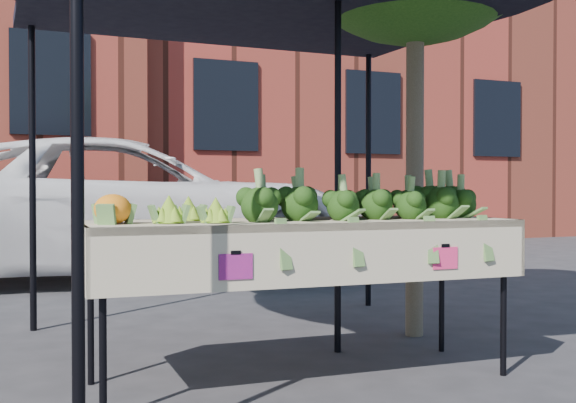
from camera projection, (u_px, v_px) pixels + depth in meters
The scene contains 9 objects.
ground at pixel (274, 390), 3.76m from camera, with size 90.00×90.00×0.00m, color #29292B.
table at pixel (302, 300), 3.95m from camera, with size 2.43×0.91×0.90m.
canopy at pixel (284, 143), 4.54m from camera, with size 3.16×3.16×2.74m, color black, non-canonical shape.
broccoli_heap at pixel (361, 197), 4.11m from camera, with size 1.60×0.57×0.26m, color black.
romanesco_cluster at pixel (187, 203), 3.66m from camera, with size 0.43×0.47×0.20m, color #76AC23.
cauliflower_pair at pixel (113, 206), 3.48m from camera, with size 0.20×0.20×0.18m, color orange.
vehicle at pixel (125, 28), 8.49m from camera, with size 2.78×1.68×6.03m, color white.
street_tree at pixel (415, 79), 5.12m from camera, with size 1.90×1.90×3.74m, color #1E4C14, non-canonical shape.
building_right at pixel (345, 64), 17.92m from camera, with size 12.00×8.00×8.50m, color maroon.
Camera 1 is at (-1.40, -3.47, 1.08)m, focal length 43.90 mm.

